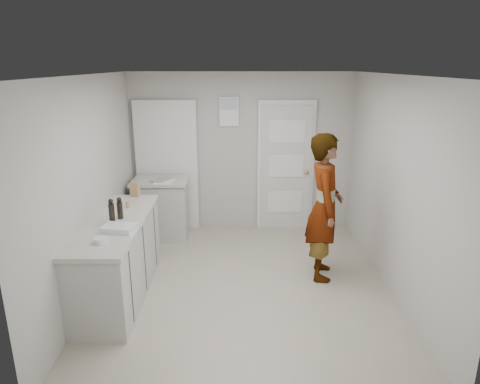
{
  "coord_description": "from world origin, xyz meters",
  "views": [
    {
      "loc": [
        -0.07,
        -4.71,
        2.62
      ],
      "look_at": [
        -0.04,
        0.4,
        1.08
      ],
      "focal_mm": 32.0,
      "sensor_mm": 36.0,
      "label": 1
    }
  ],
  "objects_px": {
    "cake_mix_box": "(135,190)",
    "oil_cruet_a": "(120,208)",
    "person": "(324,207)",
    "baking_dish": "(119,228)",
    "egg_bowl": "(100,240)",
    "spice_jar": "(128,204)",
    "oil_cruet_b": "(112,212)"
  },
  "relations": [
    {
      "from": "person",
      "to": "oil_cruet_a",
      "type": "relative_size",
      "value": 7.22
    },
    {
      "from": "baking_dish",
      "to": "egg_bowl",
      "type": "xyz_separation_m",
      "value": [
        -0.1,
        -0.32,
        -0.0
      ]
    },
    {
      "from": "cake_mix_box",
      "to": "spice_jar",
      "type": "relative_size",
      "value": 2.49
    },
    {
      "from": "oil_cruet_a",
      "to": "egg_bowl",
      "type": "xyz_separation_m",
      "value": [
        -0.02,
        -0.68,
        -0.1
      ]
    },
    {
      "from": "oil_cruet_b",
      "to": "baking_dish",
      "type": "bearing_deg",
      "value": -59.03
    },
    {
      "from": "spice_jar",
      "to": "oil_cruet_a",
      "type": "height_order",
      "value": "oil_cruet_a"
    },
    {
      "from": "cake_mix_box",
      "to": "spice_jar",
      "type": "height_order",
      "value": "cake_mix_box"
    },
    {
      "from": "oil_cruet_b",
      "to": "cake_mix_box",
      "type": "bearing_deg",
      "value": 88.6
    },
    {
      "from": "baking_dish",
      "to": "egg_bowl",
      "type": "height_order",
      "value": "baking_dish"
    },
    {
      "from": "person",
      "to": "egg_bowl",
      "type": "bearing_deg",
      "value": 120.63
    },
    {
      "from": "person",
      "to": "egg_bowl",
      "type": "relative_size",
      "value": 13.97
    },
    {
      "from": "cake_mix_box",
      "to": "egg_bowl",
      "type": "xyz_separation_m",
      "value": [
        0.0,
        -1.52,
        -0.07
      ]
    },
    {
      "from": "spice_jar",
      "to": "oil_cruet_b",
      "type": "relative_size",
      "value": 0.27
    },
    {
      "from": "person",
      "to": "spice_jar",
      "type": "height_order",
      "value": "person"
    },
    {
      "from": "spice_jar",
      "to": "oil_cruet_a",
      "type": "xyz_separation_m",
      "value": [
        0.01,
        -0.39,
        0.08
      ]
    },
    {
      "from": "spice_jar",
      "to": "oil_cruet_b",
      "type": "height_order",
      "value": "oil_cruet_b"
    },
    {
      "from": "person",
      "to": "oil_cruet_a",
      "type": "distance_m",
      "value": 2.44
    },
    {
      "from": "egg_bowl",
      "to": "person",
      "type": "bearing_deg",
      "value": 24.09
    },
    {
      "from": "cake_mix_box",
      "to": "oil_cruet_a",
      "type": "height_order",
      "value": "oil_cruet_a"
    },
    {
      "from": "oil_cruet_a",
      "to": "cake_mix_box",
      "type": "bearing_deg",
      "value": 91.37
    },
    {
      "from": "cake_mix_box",
      "to": "oil_cruet_a",
      "type": "distance_m",
      "value": 0.83
    },
    {
      "from": "oil_cruet_b",
      "to": "egg_bowl",
      "type": "xyz_separation_m",
      "value": [
        0.03,
        -0.52,
        -0.11
      ]
    },
    {
      "from": "oil_cruet_b",
      "to": "baking_dish",
      "type": "relative_size",
      "value": 0.8
    },
    {
      "from": "cake_mix_box",
      "to": "egg_bowl",
      "type": "distance_m",
      "value": 1.52
    },
    {
      "from": "egg_bowl",
      "to": "oil_cruet_a",
      "type": "bearing_deg",
      "value": 88.42
    },
    {
      "from": "person",
      "to": "oil_cruet_a",
      "type": "bearing_deg",
      "value": 105.98
    },
    {
      "from": "person",
      "to": "baking_dish",
      "type": "bearing_deg",
      "value": 114.76
    },
    {
      "from": "person",
      "to": "oil_cruet_b",
      "type": "bearing_deg",
      "value": 109.5
    },
    {
      "from": "oil_cruet_a",
      "to": "egg_bowl",
      "type": "distance_m",
      "value": 0.69
    },
    {
      "from": "spice_jar",
      "to": "oil_cruet_b",
      "type": "distance_m",
      "value": 0.56
    },
    {
      "from": "person",
      "to": "baking_dish",
      "type": "xyz_separation_m",
      "value": [
        -2.33,
        -0.77,
        0.03
      ]
    },
    {
      "from": "oil_cruet_a",
      "to": "egg_bowl",
      "type": "relative_size",
      "value": 1.93
    }
  ]
}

